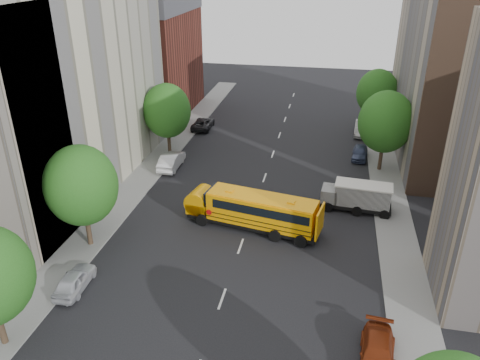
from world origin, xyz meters
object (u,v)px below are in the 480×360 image
(safari_truck, at_px, (357,196))
(parked_car_4, at_px, (360,153))
(street_tree_4, at_px, (386,122))
(parked_car_5, at_px, (362,128))
(street_tree_2, at_px, (167,111))
(school_bus, at_px, (252,209))
(parked_car_1, at_px, (171,161))
(street_tree_5, at_px, (377,93))
(street_tree_1, at_px, (81,186))
(parked_car_3, at_px, (377,354))
(parked_car_2, at_px, (203,123))
(parked_car_0, at_px, (75,280))

(safari_truck, distance_m, parked_car_4, 11.41)
(street_tree_4, height_order, parked_car_5, street_tree_4)
(street_tree_2, height_order, school_bus, street_tree_2)
(street_tree_2, distance_m, parked_car_4, 20.74)
(parked_car_1, bearing_deg, street_tree_5, -144.50)
(street_tree_1, distance_m, parked_car_3, 21.92)
(street_tree_5, height_order, parked_car_2, street_tree_5)
(street_tree_5, bearing_deg, parked_car_5, -129.15)
(school_bus, relative_size, parked_car_4, 2.82)
(parked_car_3, bearing_deg, parked_car_4, 95.55)
(school_bus, relative_size, parked_car_2, 2.30)
(parked_car_1, bearing_deg, street_tree_4, -171.82)
(street_tree_1, distance_m, parked_car_5, 35.24)
(school_bus, height_order, safari_truck, school_bus)
(street_tree_2, height_order, safari_truck, street_tree_2)
(street_tree_5, relative_size, parked_car_5, 1.60)
(safari_truck, distance_m, parked_car_0, 22.95)
(street_tree_5, relative_size, parked_car_3, 1.69)
(parked_car_3, relative_size, parked_car_4, 1.16)
(street_tree_2, relative_size, school_bus, 0.71)
(street_tree_4, bearing_deg, parked_car_3, -94.09)
(street_tree_1, bearing_deg, parked_car_5, 53.93)
(street_tree_4, relative_size, parked_car_4, 2.12)
(parked_car_3, distance_m, parked_car_5, 35.67)
(street_tree_1, height_order, parked_car_4, street_tree_1)
(safari_truck, relative_size, parked_car_5, 1.26)
(parked_car_0, height_order, parked_car_1, parked_car_1)
(parked_car_1, height_order, parked_car_3, parked_car_1)
(street_tree_2, height_order, street_tree_5, street_tree_2)
(parked_car_3, bearing_deg, street_tree_1, 165.37)
(street_tree_4, bearing_deg, parked_car_5, 97.75)
(street_tree_4, height_order, parked_car_0, street_tree_4)
(school_bus, relative_size, parked_car_1, 2.26)
(street_tree_2, bearing_deg, parked_car_5, 26.52)
(school_bus, xyz_separation_m, parked_car_2, (-9.98, 21.72, -1.01))
(parked_car_0, relative_size, parked_car_1, 0.81)
(street_tree_1, height_order, street_tree_5, street_tree_1)
(street_tree_1, distance_m, parked_car_4, 29.17)
(parked_car_2, bearing_deg, school_bus, 113.40)
(parked_car_2, bearing_deg, safari_truck, 135.13)
(school_bus, height_order, parked_car_3, school_bus)
(parked_car_2, distance_m, parked_car_4, 19.64)
(safari_truck, relative_size, parked_car_0, 1.54)
(street_tree_5, relative_size, parked_car_0, 1.94)
(street_tree_2, xyz_separation_m, parked_car_4, (20.14, 2.66, -4.18))
(safari_truck, bearing_deg, parked_car_4, 92.01)
(safari_truck, bearing_deg, parked_car_3, -82.51)
(street_tree_1, relative_size, street_tree_2, 1.03)
(safari_truck, relative_size, parked_car_3, 1.33)
(parked_car_5, bearing_deg, street_tree_4, -78.27)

